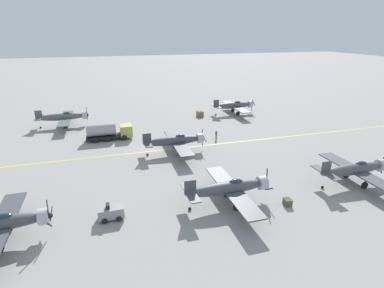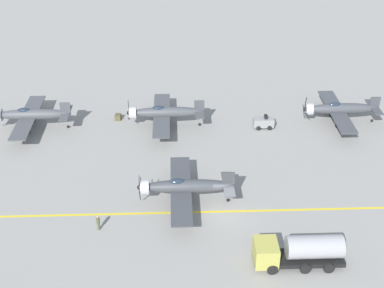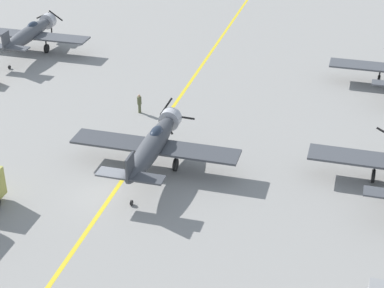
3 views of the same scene
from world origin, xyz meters
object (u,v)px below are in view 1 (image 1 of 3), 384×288
Objects in this scene: airplane_near_left at (64,117)px; supply_crate_mid_lane at (287,202)px; tow_tractor at (111,212)px; supply_crate_by_tanker at (200,114)px; airplane_far_right at (355,169)px; airplane_mid_right at (229,188)px; airplane_mid_center at (176,141)px; fuel_tanker at (109,131)px; ground_crew_walking at (216,135)px; airplane_far_left at (234,105)px.

airplane_near_left is 46.95m from supply_crate_mid_lane.
supply_crate_mid_lane is at bearing 81.39° from tow_tractor.
supply_crate_by_tanker reaches higher than supply_crate_mid_lane.
supply_crate_mid_lane is at bearing -94.06° from airplane_far_right.
airplane_near_left is at bearing -150.40° from airplane_mid_right.
supply_crate_mid_lane is (37.86, -1.91, -0.23)m from supply_crate_by_tanker.
airplane_mid_center is 13.14× the size of supply_crate_mid_lane.
fuel_tanker is 19.06m from ground_crew_walking.
fuel_tanker is at bearing 55.11° from airplane_near_left.
supply_crate_mid_lane is (2.88, 19.00, -0.41)m from tow_tractor.
ground_crew_walking is at bearing 163.15° from airplane_mid_right.
tow_tractor reaches higher than supply_crate_by_tanker.
airplane_mid_right is at bearing 45.66° from airplane_near_left.
fuel_tanker reaches higher than supply_crate_by_tanker.
airplane_mid_center is at bearing -145.32° from airplane_far_right.
airplane_mid_center is at bearing -28.00° from supply_crate_by_tanker.
supply_crate_mid_lane is (22.56, -0.04, -0.52)m from ground_crew_walking.
airplane_far_right is 4.62× the size of tow_tractor.
airplane_near_left reaches higher than airplane_far_right.
fuel_tanker is at bearing -146.36° from airplane_far_right.
airplane_far_left reaches higher than ground_crew_walking.
ground_crew_walking is (5.35, 18.28, -0.61)m from fuel_tanker.
airplane_far_right is 38.94m from fuel_tanker.
airplane_far_left is at bearing 140.05° from tow_tractor.
airplane_far_left is 39.23m from supply_crate_mid_lane.
supply_crate_mid_lane is (2.04, -10.86, -1.63)m from airplane_far_right.
airplane_far_left is at bearing 105.14° from airplane_near_left.
airplane_far_right reaches higher than supply_crate_by_tanker.
fuel_tanker is at bearing -146.84° from supply_crate_mid_lane.
airplane_mid_right reaches higher than tow_tractor.
airplane_near_left is 31.24m from ground_crew_walking.
ground_crew_walking is (15.27, -10.24, -1.11)m from airplane_far_left.
airplane_mid_center is at bearing 145.82° from tow_tractor.
airplane_near_left is 52.42m from airplane_far_right.
airplane_far_right reaches higher than fuel_tanker.
airplane_mid_center is 20.40m from supply_crate_mid_lane.
airplane_mid_right reaches higher than airplane_far_right.
airplane_far_right reaches higher than airplane_mid_center.
airplane_far_right is 36.95m from supply_crate_by_tanker.
airplane_far_left is at bearing 109.18° from fuel_tanker.
airplane_mid_center is at bearing -155.69° from supply_crate_mid_lane.
airplane_mid_center is 18.96m from tow_tractor.
supply_crate_mid_lane is at bearing 51.03° from airplane_near_left.
airplane_mid_right is 6.76m from supply_crate_mid_lane.
supply_crate_by_tanker is (0.65, 28.70, -1.40)m from airplane_near_left.
airplane_mid_right is at bearing -108.51° from supply_crate_mid_lane.
airplane_mid_center reaches higher than supply_crate_mid_lane.
supply_crate_by_tanker is (-19.33, 10.28, -1.40)m from airplane_mid_center.
ground_crew_walking is (-20.48, 6.26, -1.11)m from airplane_mid_right.
tow_tractor is (-0.83, -29.87, -1.22)m from airplane_far_right.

